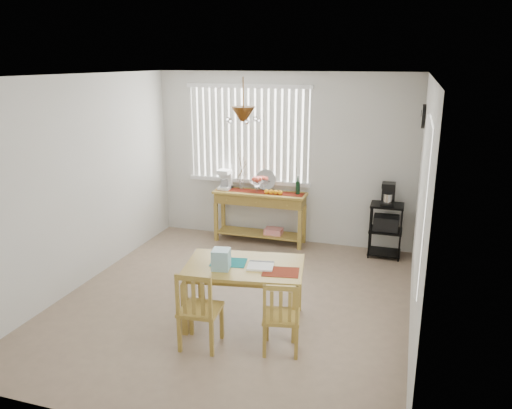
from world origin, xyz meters
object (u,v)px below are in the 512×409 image
(wire_cart, at_px, (386,225))
(cart_items, at_px, (388,194))
(sideboard, at_px, (260,205))
(chair_left, at_px, (199,310))
(dining_table, at_px, (244,272))
(chair_right, at_px, (281,317))

(wire_cart, distance_m, cart_items, 0.46)
(wire_cart, bearing_deg, sideboard, 179.15)
(chair_left, bearing_deg, dining_table, 67.00)
(wire_cart, relative_size, cart_items, 2.43)
(cart_items, xyz_separation_m, dining_table, (-1.33, -2.43, -0.34))
(cart_items, bearing_deg, dining_table, -118.71)
(dining_table, bearing_deg, chair_left, -113.00)
(cart_items, distance_m, chair_right, 3.04)
(cart_items, relative_size, chair_left, 0.39)
(dining_table, distance_m, chair_right, 0.73)
(chair_left, xyz_separation_m, chair_right, (0.79, 0.16, -0.03))
(sideboard, relative_size, wire_cart, 1.83)
(sideboard, height_order, cart_items, cart_items)
(sideboard, xyz_separation_m, wire_cart, (1.90, -0.03, -0.14))
(cart_items, height_order, chair_right, cart_items)
(dining_table, xyz_separation_m, chair_left, (-0.26, -0.61, -0.18))
(chair_right, bearing_deg, sideboard, 110.68)
(wire_cart, bearing_deg, chair_right, -105.60)
(chair_right, bearing_deg, cart_items, 74.44)
(sideboard, height_order, dining_table, sideboard)
(cart_items, distance_m, dining_table, 2.79)
(wire_cart, bearing_deg, dining_table, -118.80)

